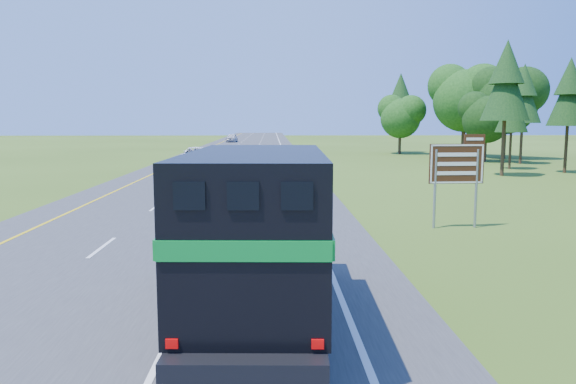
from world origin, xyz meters
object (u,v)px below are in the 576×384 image
object	(u,v)px
exit_sign	(457,167)
far_car	(232,138)
horse_truck	(259,231)
white_suv	(196,156)

from	to	relation	value
exit_sign	far_car	bearing A→B (deg)	97.49
horse_truck	exit_sign	size ratio (longest dim) A/B	2.23
horse_truck	exit_sign	bearing A→B (deg)	55.70
horse_truck	exit_sign	distance (m)	12.80
horse_truck	white_suv	distance (m)	42.48
white_suv	exit_sign	world-z (taller)	exit_sign
far_car	horse_truck	bearing A→B (deg)	-81.92
far_car	exit_sign	bearing A→B (deg)	-76.48
white_suv	exit_sign	bearing A→B (deg)	-67.63
horse_truck	exit_sign	xyz separation A→B (m)	(7.60, 10.29, 0.44)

